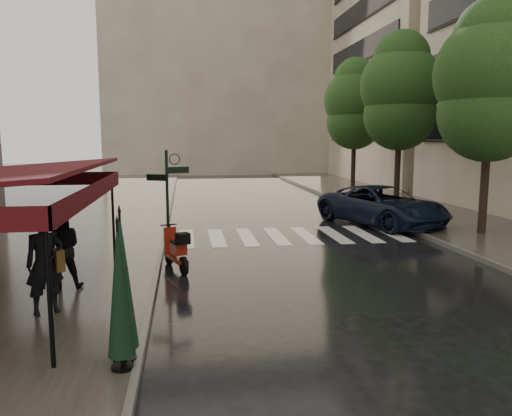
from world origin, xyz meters
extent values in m
plane|color=black|center=(0.00, 0.00, 0.00)|extent=(120.00, 120.00, 0.00)
cube|color=#38332D|center=(-4.50, 12.00, 0.06)|extent=(6.00, 60.00, 0.12)
cube|color=#38332D|center=(10.25, 12.00, 0.06)|extent=(5.50, 60.00, 0.12)
cube|color=#595651|center=(-1.45, 12.00, 0.07)|extent=(0.12, 60.00, 0.16)
cube|color=#595651|center=(7.45, 12.00, 0.07)|extent=(0.12, 60.00, 0.16)
cube|color=silver|center=(-0.70, 6.00, 0.01)|extent=(0.50, 3.20, 0.01)
cube|color=silver|center=(0.35, 6.00, 0.01)|extent=(0.50, 3.20, 0.01)
cube|color=silver|center=(1.40, 6.00, 0.01)|extent=(0.50, 3.20, 0.01)
cube|color=silver|center=(2.45, 6.00, 0.01)|extent=(0.50, 3.20, 0.01)
cube|color=silver|center=(3.50, 6.00, 0.01)|extent=(0.50, 3.20, 0.01)
cube|color=silver|center=(4.55, 6.00, 0.01)|extent=(0.50, 3.20, 0.01)
cube|color=silver|center=(5.60, 6.00, 0.01)|extent=(0.50, 3.20, 0.01)
cube|color=silver|center=(6.65, 6.00, 0.01)|extent=(0.50, 3.20, 0.01)
cube|color=#3F090A|center=(-2.52, -0.50, 2.35)|extent=(0.04, 7.00, 0.35)
cylinder|color=black|center=(-2.65, -3.75, 1.29)|extent=(0.07, 0.07, 2.35)
cylinder|color=black|center=(-2.65, 2.75, 1.29)|extent=(0.07, 0.07, 2.35)
cylinder|color=black|center=(-1.20, 3.00, 1.55)|extent=(0.08, 0.08, 3.10)
cube|color=black|center=(-0.90, 3.00, 2.55)|extent=(0.62, 0.26, 0.18)
cube|color=black|center=(-1.48, 3.00, 2.35)|extent=(0.56, 0.29, 0.18)
cube|color=gray|center=(16.50, 26.00, 9.25)|extent=(8.00, 16.00, 18.50)
cube|color=gray|center=(3.00, 38.00, 10.00)|extent=(22.00, 6.00, 20.00)
cylinder|color=black|center=(9.60, 5.00, 2.25)|extent=(0.28, 0.28, 4.26)
sphere|color=#143613|center=(9.60, 5.00, 4.30)|extent=(3.40, 3.40, 3.40)
sphere|color=#143613|center=(9.60, 5.00, 5.59)|extent=(3.80, 3.80, 3.80)
sphere|color=#143613|center=(9.60, 5.00, 6.81)|extent=(2.60, 2.60, 2.60)
cylinder|color=black|center=(9.50, 12.00, 2.36)|extent=(0.28, 0.28, 4.48)
sphere|color=#143613|center=(9.50, 12.00, 4.52)|extent=(3.40, 3.40, 3.40)
sphere|color=#143613|center=(9.50, 12.00, 5.88)|extent=(3.80, 3.80, 3.80)
sphere|color=#143613|center=(9.50, 12.00, 7.16)|extent=(2.60, 2.60, 2.60)
cylinder|color=black|center=(9.70, 19.00, 2.30)|extent=(0.28, 0.28, 4.37)
sphere|color=#143613|center=(9.70, 19.00, 4.41)|extent=(3.40, 3.40, 3.40)
sphere|color=#143613|center=(9.70, 19.00, 5.74)|extent=(3.80, 3.80, 3.80)
sphere|color=#143613|center=(9.70, 19.00, 6.98)|extent=(2.60, 2.60, 2.60)
imported|color=black|center=(-3.36, -1.34, 1.09)|extent=(0.84, 0.75, 1.93)
imported|color=black|center=(-3.36, -1.34, 2.19)|extent=(1.56, 1.57, 1.05)
cube|color=#4F3815|center=(-3.14, -1.22, 1.12)|extent=(0.31, 0.39, 0.41)
imported|color=black|center=(-3.43, 0.27, 1.02)|extent=(1.00, 0.84, 1.81)
cylinder|color=black|center=(-0.78, 1.39, 0.24)|extent=(0.25, 0.48, 0.47)
cylinder|color=black|center=(-1.18, 2.56, 0.24)|extent=(0.25, 0.48, 0.47)
cube|color=maroon|center=(-0.99, 2.00, 0.32)|extent=(0.68, 1.30, 0.10)
cube|color=maroon|center=(-0.91, 1.77, 0.61)|extent=(0.46, 0.61, 0.28)
cube|color=maroon|center=(-1.13, 2.42, 0.69)|extent=(0.34, 0.22, 0.74)
cylinder|color=black|center=(-1.17, 2.51, 1.10)|extent=(0.44, 0.18, 0.04)
cube|color=black|center=(-0.79, 1.42, 0.94)|extent=(0.40, 0.38, 0.28)
imported|color=black|center=(7.00, 7.67, 0.78)|extent=(4.53, 6.14, 1.55)
cylinder|color=black|center=(-1.65, -3.94, 0.14)|extent=(0.32, 0.32, 0.05)
cylinder|color=black|center=(-1.65, -3.94, 1.22)|extent=(0.04, 0.04, 2.10)
cone|color=black|center=(-1.65, -3.94, 1.32)|extent=(0.39, 0.39, 1.99)
cylinder|color=black|center=(-1.65, -3.65, 0.14)|extent=(0.35, 0.35, 0.05)
cylinder|color=black|center=(-1.65, -3.65, 1.27)|extent=(0.04, 0.04, 2.20)
cone|color=black|center=(-1.65, -3.65, 1.38)|extent=(0.43, 0.43, 2.09)
camera|label=1|loc=(-0.70, -10.97, 3.43)|focal=35.00mm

